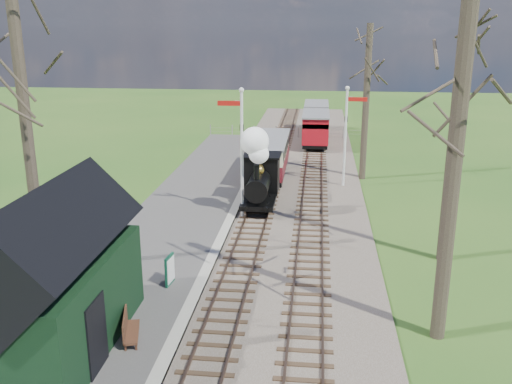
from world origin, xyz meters
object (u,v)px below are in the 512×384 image
semaphore_far (347,129)px  coach (270,155)px  semaphore_near (240,144)px  sign_board (170,270)px  red_carriage_a (316,129)px  red_carriage_b (316,117)px  station_shed (54,279)px  locomotive (260,172)px  bench (128,328)px  person (100,328)px

semaphore_far → coach: semaphore_far is taller
semaphore_near → sign_board: bearing=-100.5°
red_carriage_a → red_carriage_b: 5.50m
station_shed → red_carriage_a: bearing=76.5°
station_shed → sign_board: (2.08, 4.23, -1.53)m
station_shed → sign_board: station_shed is taller
locomotive → bench: bearing=-100.9°
semaphore_near → red_carriage_b: size_ratio=1.27×
coach → sign_board: size_ratio=6.36×
locomotive → person: 13.92m
locomotive → sign_board: locomotive is taller
red_carriage_b → bench: 34.03m
sign_board → semaphore_near: bearing=79.5°
locomotive → bench: size_ratio=2.97×
station_shed → bench: (1.81, 0.51, -1.70)m
locomotive → bench: (-2.48, -12.82, -1.40)m
person → semaphore_near: bearing=-10.2°
red_carriage_b → sign_board: size_ratio=4.59×
station_shed → sign_board: 4.96m
semaphore_far → red_carriage_b: 16.35m
semaphore_near → locomotive: (0.76, 1.33, -1.65)m
semaphore_near → red_carriage_a: 17.12m
semaphore_far → bench: semaphore_far is taller
red_carriage_a → bench: size_ratio=3.43×
bench → red_carriage_b: bearing=81.4°
semaphore_near → red_carriage_b: (3.37, 22.14, -2.18)m
coach → bench: bearing=-97.5°
red_carriage_b → bench: bearing=-98.6°
red_carriage_b → bench: size_ratio=3.43×
station_shed → semaphore_far: bearing=64.3°
red_carriage_a → bench: bearing=-100.3°
station_shed → red_carriage_b: station_shed is taller
station_shed → locomotive: size_ratio=1.49×
station_shed → semaphore_near: semaphore_near is taller
red_carriage_b → bench: red_carriage_b is taller
semaphore_far → sign_board: size_ratio=5.36×
locomotive → semaphore_near: bearing=-119.6°
red_carriage_a → sign_board: size_ratio=4.59×
semaphore_near → sign_board: size_ratio=5.83×
red_carriage_b → person: bearing=-99.3°
sign_board → bench: (-0.28, -3.72, -0.17)m
semaphore_far → coach: size_ratio=0.84×
semaphore_near → red_carriage_a: size_ratio=1.27×
semaphore_far → red_carriage_a: 10.96m
semaphore_near → locomotive: 2.26m
semaphore_near → red_carriage_a: semaphore_near is taller
coach → red_carriage_a: bearing=74.3°
semaphore_far → sign_board: semaphore_far is taller
coach → red_carriage_b: 14.98m
red_carriage_b → sign_board: bearing=-99.1°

